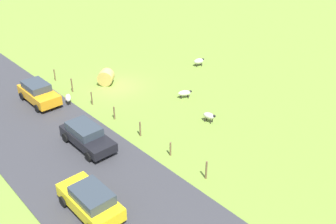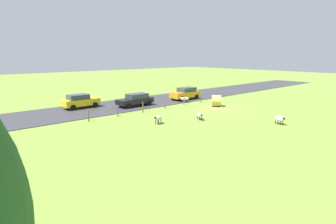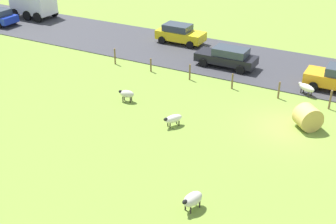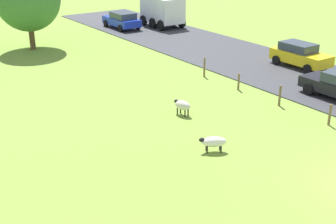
{
  "view_description": "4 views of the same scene",
  "coord_description": "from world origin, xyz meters",
  "px_view_note": "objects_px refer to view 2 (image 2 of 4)",
  "views": [
    {
      "loc": [
        17.29,
        25.96,
        14.76
      ],
      "look_at": [
        0.6,
        7.51,
        0.7
      ],
      "focal_mm": 40.4,
      "sensor_mm": 36.0,
      "label": 1
    },
    {
      "loc": [
        -20.06,
        24.94,
        6.19
      ],
      "look_at": [
        -0.5,
        7.73,
        0.66
      ],
      "focal_mm": 28.8,
      "sensor_mm": 36.0,
      "label": 2
    },
    {
      "loc": [
        -22.4,
        -4.52,
        12.38
      ],
      "look_at": [
        -2.95,
        6.05,
        0.84
      ],
      "focal_mm": 47.14,
      "sensor_mm": 36.0,
      "label": 3
    },
    {
      "loc": [
        -14.55,
        -7.4,
        8.9
      ],
      "look_at": [
        -3.06,
        8.87,
        0.84
      ],
      "focal_mm": 48.58,
      "sensor_mm": 36.0,
      "label": 4
    }
  ],
  "objects_px": {
    "car_3": "(136,100)",
    "hay_bale_0": "(216,101)",
    "sheep_0": "(200,115)",
    "sheep_2": "(185,99)",
    "sheep_3": "(158,118)",
    "sheep_1": "(280,119)",
    "car_1": "(185,93)",
    "car_2": "(80,101)"
  },
  "relations": [
    {
      "from": "car_1",
      "to": "car_3",
      "type": "xyz_separation_m",
      "value": [
        0.45,
        8.17,
        -0.07
      ]
    },
    {
      "from": "sheep_0",
      "to": "hay_bale_0",
      "type": "distance_m",
      "value": 7.57
    },
    {
      "from": "sheep_0",
      "to": "car_2",
      "type": "xyz_separation_m",
      "value": [
        13.14,
        6.31,
        0.43
      ]
    },
    {
      "from": "sheep_3",
      "to": "car_3",
      "type": "relative_size",
      "value": 0.23
    },
    {
      "from": "hay_bale_0",
      "to": "car_2",
      "type": "relative_size",
      "value": 0.33
    },
    {
      "from": "car_3",
      "to": "hay_bale_0",
      "type": "bearing_deg",
      "value": -131.35
    },
    {
      "from": "sheep_1",
      "to": "sheep_2",
      "type": "xyz_separation_m",
      "value": [
        13.82,
        -1.59,
        0.01
      ]
    },
    {
      "from": "sheep_2",
      "to": "car_3",
      "type": "distance_m",
      "value": 6.73
    },
    {
      "from": "sheep_2",
      "to": "hay_bale_0",
      "type": "xyz_separation_m",
      "value": [
        -4.44,
        -1.07,
        0.17
      ]
    },
    {
      "from": "sheep_1",
      "to": "sheep_3",
      "type": "height_order",
      "value": "sheep_1"
    },
    {
      "from": "car_3",
      "to": "sheep_2",
      "type": "bearing_deg",
      "value": -108.32
    },
    {
      "from": "car_1",
      "to": "sheep_0",
      "type": "bearing_deg",
      "value": 141.67
    },
    {
      "from": "sheep_2",
      "to": "sheep_3",
      "type": "distance_m",
      "value": 11.68
    },
    {
      "from": "sheep_2",
      "to": "car_3",
      "type": "xyz_separation_m",
      "value": [
        2.11,
        6.38,
        0.32
      ]
    },
    {
      "from": "car_1",
      "to": "car_3",
      "type": "bearing_deg",
      "value": 86.81
    },
    {
      "from": "hay_bale_0",
      "to": "car_2",
      "type": "bearing_deg",
      "value": 53.28
    },
    {
      "from": "sheep_0",
      "to": "hay_bale_0",
      "type": "xyz_separation_m",
      "value": [
        3.38,
        -6.77,
        0.23
      ]
    },
    {
      "from": "sheep_1",
      "to": "hay_bale_0",
      "type": "height_order",
      "value": "hay_bale_0"
    },
    {
      "from": "sheep_2",
      "to": "hay_bale_0",
      "type": "height_order",
      "value": "hay_bale_0"
    },
    {
      "from": "sheep_2",
      "to": "car_3",
      "type": "relative_size",
      "value": 0.28
    },
    {
      "from": "car_1",
      "to": "sheep_2",
      "type": "bearing_deg",
      "value": 132.83
    },
    {
      "from": "sheep_1",
      "to": "sheep_3",
      "type": "relative_size",
      "value": 1.12
    },
    {
      "from": "hay_bale_0",
      "to": "car_2",
      "type": "distance_m",
      "value": 16.32
    },
    {
      "from": "sheep_2",
      "to": "hay_bale_0",
      "type": "relative_size",
      "value": 0.93
    },
    {
      "from": "sheep_1",
      "to": "car_2",
      "type": "height_order",
      "value": "car_2"
    },
    {
      "from": "sheep_1",
      "to": "car_3",
      "type": "xyz_separation_m",
      "value": [
        15.93,
        4.78,
        0.33
      ]
    },
    {
      "from": "hay_bale_0",
      "to": "car_3",
      "type": "xyz_separation_m",
      "value": [
        6.55,
        7.45,
        0.15
      ]
    },
    {
      "from": "sheep_3",
      "to": "car_3",
      "type": "height_order",
      "value": "car_3"
    },
    {
      "from": "sheep_0",
      "to": "sheep_3",
      "type": "height_order",
      "value": "sheep_3"
    },
    {
      "from": "car_1",
      "to": "car_2",
      "type": "relative_size",
      "value": 1.06
    },
    {
      "from": "car_2",
      "to": "car_3",
      "type": "bearing_deg",
      "value": -119.63
    },
    {
      "from": "sheep_3",
      "to": "car_3",
      "type": "xyz_separation_m",
      "value": [
        8.52,
        -3.39,
        0.31
      ]
    },
    {
      "from": "car_3",
      "to": "sheep_3",
      "type": "bearing_deg",
      "value": 158.29
    },
    {
      "from": "hay_bale_0",
      "to": "car_1",
      "type": "relative_size",
      "value": 0.32
    },
    {
      "from": "sheep_0",
      "to": "car_1",
      "type": "xyz_separation_m",
      "value": [
        9.47,
        -7.49,
        0.45
      ]
    },
    {
      "from": "sheep_3",
      "to": "sheep_1",
      "type": "bearing_deg",
      "value": -132.19
    },
    {
      "from": "sheep_3",
      "to": "car_1",
      "type": "relative_size",
      "value": 0.24
    },
    {
      "from": "sheep_1",
      "to": "sheep_2",
      "type": "distance_m",
      "value": 13.91
    },
    {
      "from": "sheep_0",
      "to": "sheep_1",
      "type": "distance_m",
      "value": 7.27
    },
    {
      "from": "sheep_0",
      "to": "car_3",
      "type": "height_order",
      "value": "car_3"
    },
    {
      "from": "sheep_0",
      "to": "hay_bale_0",
      "type": "relative_size",
      "value": 0.85
    },
    {
      "from": "sheep_0",
      "to": "car_3",
      "type": "relative_size",
      "value": 0.26
    }
  ]
}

